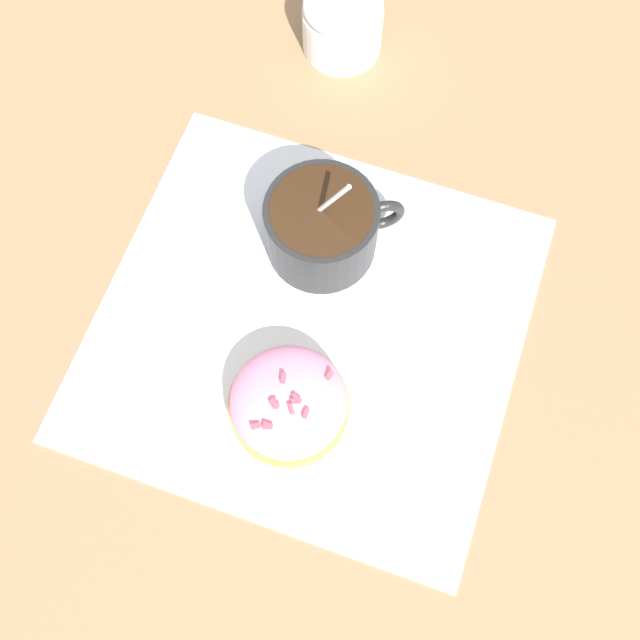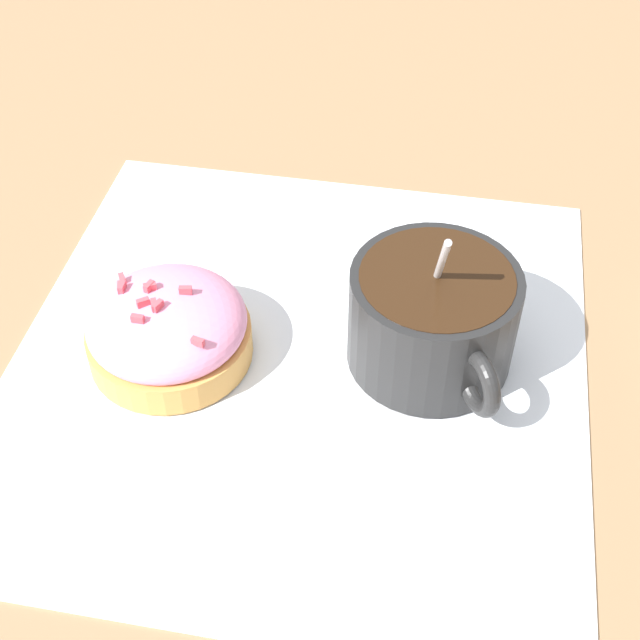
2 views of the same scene
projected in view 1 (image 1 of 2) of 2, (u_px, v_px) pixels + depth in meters
The scene contains 5 objects.
ground_plane at pixel (309, 326), 0.63m from camera, with size 3.00×3.00×0.00m, color #93704C.
paper_napkin at pixel (309, 325), 0.62m from camera, with size 0.34×0.36×0.00m.
coffee_cup at pixel (323, 226), 0.62m from camera, with size 0.09×0.11×0.10m.
frosted_pastry at pixel (289, 403), 0.58m from camera, with size 0.09×0.09×0.05m.
sugar_bowl at pixel (343, 21), 0.70m from camera, with size 0.08×0.08×0.07m.
Camera 1 is at (-0.21, -0.07, 0.59)m, focal length 42.00 mm.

